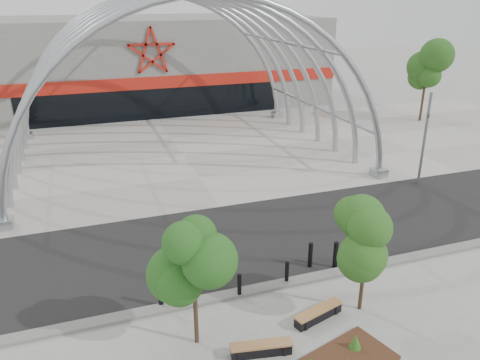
{
  "coord_description": "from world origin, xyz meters",
  "views": [
    {
      "loc": [
        -6.09,
        -13.49,
        9.96
      ],
      "look_at": [
        0.0,
        4.0,
        2.6
      ],
      "focal_mm": 35.0,
      "sensor_mm": 36.0,
      "label": 1
    }
  ],
  "objects_px": {
    "bollard_2": "(310,255)",
    "bench_1": "(318,314)",
    "bench_0": "(261,349)",
    "signal_pole": "(425,138)",
    "street_tree_0": "(193,257)",
    "street_tree_1": "(367,236)"
  },
  "relations": [
    {
      "from": "signal_pole",
      "to": "bench_1",
      "type": "distance_m",
      "value": 14.15
    },
    {
      "from": "bench_1",
      "to": "street_tree_0",
      "type": "bearing_deg",
      "value": 176.29
    },
    {
      "from": "signal_pole",
      "to": "bench_1",
      "type": "relative_size",
      "value": 2.71
    },
    {
      "from": "bollard_2",
      "to": "bench_0",
      "type": "bearing_deg",
      "value": -132.91
    },
    {
      "from": "street_tree_1",
      "to": "bench_1",
      "type": "bearing_deg",
      "value": -178.54
    },
    {
      "from": "street_tree_0",
      "to": "bench_1",
      "type": "height_order",
      "value": "street_tree_0"
    },
    {
      "from": "street_tree_1",
      "to": "signal_pole",
      "type": "bearing_deg",
      "value": 42.82
    },
    {
      "from": "street_tree_1",
      "to": "bollard_2",
      "type": "relative_size",
      "value": 3.67
    },
    {
      "from": "street_tree_0",
      "to": "bench_1",
      "type": "relative_size",
      "value": 2.18
    },
    {
      "from": "bench_1",
      "to": "bollard_2",
      "type": "height_order",
      "value": "bollard_2"
    },
    {
      "from": "signal_pole",
      "to": "bollard_2",
      "type": "relative_size",
      "value": 4.96
    },
    {
      "from": "bollard_2",
      "to": "bench_1",
      "type": "bearing_deg",
      "value": -112.16
    },
    {
      "from": "bench_0",
      "to": "bollard_2",
      "type": "xyz_separation_m",
      "value": [
        3.57,
        3.84,
        0.34
      ]
    },
    {
      "from": "bench_0",
      "to": "bench_1",
      "type": "bearing_deg",
      "value": 20.65
    },
    {
      "from": "signal_pole",
      "to": "street_tree_0",
      "type": "distance_m",
      "value": 17.14
    },
    {
      "from": "street_tree_1",
      "to": "bench_0",
      "type": "xyz_separation_m",
      "value": [
        -3.97,
        -0.93,
        -2.58
      ]
    },
    {
      "from": "signal_pole",
      "to": "street_tree_1",
      "type": "distance_m",
      "value": 12.68
    },
    {
      "from": "street_tree_0",
      "to": "bench_0",
      "type": "height_order",
      "value": "street_tree_0"
    },
    {
      "from": "bench_1",
      "to": "bench_0",
      "type": "bearing_deg",
      "value": -159.35
    },
    {
      "from": "bench_1",
      "to": "signal_pole",
      "type": "bearing_deg",
      "value": 38.46
    },
    {
      "from": "street_tree_0",
      "to": "bench_0",
      "type": "xyz_separation_m",
      "value": [
        1.67,
        -1.16,
        -2.81
      ]
    },
    {
      "from": "street_tree_0",
      "to": "street_tree_1",
      "type": "bearing_deg",
      "value": -2.25
    }
  ]
}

